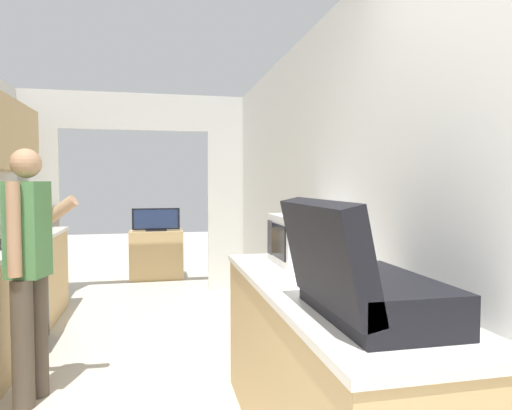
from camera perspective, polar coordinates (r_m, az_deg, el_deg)
wall_right at (r=2.98m, az=9.84°, el=-0.10°), size 0.06×7.35×2.50m
wall_far_with_doorway at (r=5.87m, az=-14.77°, el=3.27°), size 3.09×0.06×2.50m
counter_right at (r=2.43m, az=8.33°, el=-20.26°), size 0.62×2.05×0.90m
person at (r=3.24m, az=-26.55°, el=-7.04°), size 0.52×0.44×1.61m
suitcase at (r=1.75m, az=12.57°, el=-9.31°), size 0.47×0.68×0.44m
microwave at (r=2.84m, az=6.13°, el=-4.31°), size 0.37×0.49×0.30m
tv_cabinet at (r=6.83m, az=-12.34°, el=-6.07°), size 0.76×0.42×0.70m
television at (r=6.73m, az=-12.38°, el=-1.82°), size 0.67×0.16×0.33m
knife at (r=4.81m, az=-27.92°, el=-3.41°), size 0.18×0.33×0.02m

